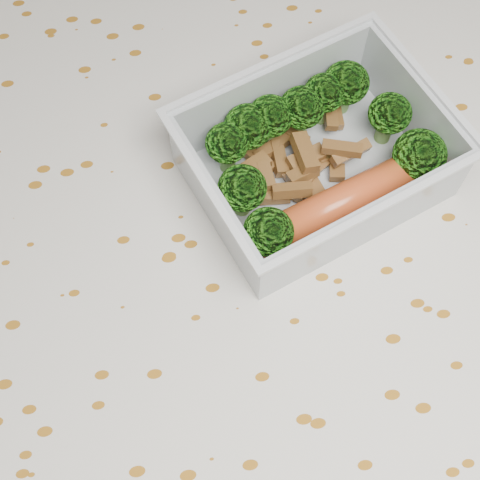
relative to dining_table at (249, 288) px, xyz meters
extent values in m
plane|color=olive|center=(0.00, 0.00, -0.67)|extent=(4.00, 4.00, 0.00)
cube|color=brown|center=(0.00, 0.00, 0.06)|extent=(1.40, 0.90, 0.04)
cube|color=silver|center=(0.00, 0.00, 0.09)|extent=(1.46, 0.96, 0.01)
cube|color=silver|center=(0.05, 0.04, 0.09)|extent=(0.19, 0.17, 0.00)
cube|color=silver|center=(0.03, 0.10, 0.12)|extent=(0.15, 0.06, 0.05)
cube|color=silver|center=(0.07, -0.01, 0.12)|extent=(0.15, 0.06, 0.05)
cube|color=silver|center=(0.13, 0.07, 0.12)|extent=(0.04, 0.11, 0.05)
cube|color=silver|center=(-0.02, 0.02, 0.12)|extent=(0.04, 0.11, 0.05)
cube|color=silver|center=(0.03, 0.10, 0.15)|extent=(0.16, 0.06, 0.00)
cube|color=silver|center=(0.07, -0.02, 0.15)|extent=(0.16, 0.06, 0.00)
cube|color=silver|center=(0.13, 0.07, 0.15)|extent=(0.05, 0.12, 0.00)
cube|color=silver|center=(-0.03, 0.01, 0.15)|extent=(0.05, 0.12, 0.00)
cylinder|color=#608C3F|center=(-0.01, 0.06, 0.10)|extent=(0.01, 0.01, 0.02)
ellipsoid|color=#328315|center=(-0.01, 0.06, 0.12)|extent=(0.03, 0.03, 0.03)
cylinder|color=#608C3F|center=(0.01, 0.07, 0.10)|extent=(0.01, 0.01, 0.02)
ellipsoid|color=#328315|center=(0.01, 0.07, 0.12)|extent=(0.03, 0.03, 0.03)
cylinder|color=#608C3F|center=(0.03, 0.08, 0.10)|extent=(0.01, 0.01, 0.02)
ellipsoid|color=#328315|center=(0.03, 0.08, 0.12)|extent=(0.03, 0.03, 0.03)
cylinder|color=#608C3F|center=(0.05, 0.08, 0.10)|extent=(0.01, 0.01, 0.02)
ellipsoid|color=#328315|center=(0.05, 0.08, 0.12)|extent=(0.03, 0.03, 0.03)
cylinder|color=#608C3F|center=(0.07, 0.09, 0.10)|extent=(0.01, 0.01, 0.02)
ellipsoid|color=#328315|center=(0.07, 0.09, 0.12)|extent=(0.03, 0.03, 0.02)
cylinder|color=#608C3F|center=(0.08, 0.10, 0.10)|extent=(0.01, 0.01, 0.02)
ellipsoid|color=#328315|center=(0.08, 0.10, 0.12)|extent=(0.03, 0.03, 0.03)
cylinder|color=#608C3F|center=(0.00, 0.02, 0.10)|extent=(0.01, 0.01, 0.02)
ellipsoid|color=#328315|center=(0.00, 0.02, 0.12)|extent=(0.03, 0.03, 0.03)
cylinder|color=#608C3F|center=(0.11, 0.07, 0.10)|extent=(0.01, 0.01, 0.02)
ellipsoid|color=#328315|center=(0.11, 0.07, 0.12)|extent=(0.03, 0.03, 0.03)
cylinder|color=#608C3F|center=(0.01, -0.01, 0.10)|extent=(0.01, 0.01, 0.02)
ellipsoid|color=#328315|center=(0.01, -0.01, 0.12)|extent=(0.03, 0.03, 0.03)
cylinder|color=#608C3F|center=(0.12, 0.03, 0.10)|extent=(0.01, 0.01, 0.02)
ellipsoid|color=#328315|center=(0.12, 0.03, 0.12)|extent=(0.04, 0.04, 0.03)
cube|color=brown|center=(0.02, 0.04, 0.11)|extent=(0.01, 0.02, 0.01)
cube|color=brown|center=(0.04, 0.03, 0.10)|extent=(0.03, 0.03, 0.01)
cube|color=brown|center=(0.02, 0.06, 0.10)|extent=(0.02, 0.02, 0.01)
cube|color=brown|center=(0.07, 0.08, 0.11)|extent=(0.01, 0.03, 0.01)
cube|color=brown|center=(0.03, 0.02, 0.11)|extent=(0.03, 0.01, 0.01)
cube|color=brown|center=(0.02, 0.03, 0.10)|extent=(0.03, 0.01, 0.01)
cube|color=brown|center=(0.08, 0.09, 0.10)|extent=(0.01, 0.03, 0.01)
cube|color=brown|center=(0.05, 0.05, 0.11)|extent=(0.03, 0.02, 0.01)
cube|color=brown|center=(0.06, 0.05, 0.10)|extent=(0.02, 0.02, 0.01)
cube|color=brown|center=(0.04, 0.08, 0.10)|extent=(0.03, 0.03, 0.01)
cube|color=brown|center=(0.07, 0.04, 0.10)|extent=(0.01, 0.02, 0.01)
cube|color=brown|center=(0.01, 0.04, 0.10)|extent=(0.02, 0.03, 0.01)
cube|color=brown|center=(0.07, 0.05, 0.12)|extent=(0.03, 0.02, 0.01)
cube|color=brown|center=(0.03, 0.06, 0.10)|extent=(0.01, 0.03, 0.01)
cube|color=brown|center=(0.05, 0.05, 0.12)|extent=(0.02, 0.03, 0.01)
cube|color=brown|center=(0.03, 0.07, 0.10)|extent=(0.03, 0.02, 0.01)
cube|color=brown|center=(0.04, 0.04, 0.11)|extent=(0.02, 0.02, 0.01)
cube|color=brown|center=(0.07, 0.05, 0.10)|extent=(0.03, 0.01, 0.01)
cube|color=brown|center=(0.08, 0.05, 0.11)|extent=(0.03, 0.02, 0.01)
cube|color=brown|center=(0.01, 0.05, 0.11)|extent=(0.02, 0.02, 0.01)
cube|color=brown|center=(0.05, 0.03, 0.10)|extent=(0.02, 0.03, 0.01)
cube|color=brown|center=(0.04, 0.04, 0.10)|extent=(0.02, 0.03, 0.01)
cylinder|color=#C64C21|center=(0.07, 0.01, 0.11)|extent=(0.13, 0.06, 0.03)
sphere|color=#C64C21|center=(0.13, 0.03, 0.11)|extent=(0.03, 0.03, 0.03)
sphere|color=#C64C21|center=(0.01, -0.01, 0.11)|extent=(0.03, 0.03, 0.03)
camera|label=1|loc=(-0.04, -0.19, 0.50)|focal=50.00mm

